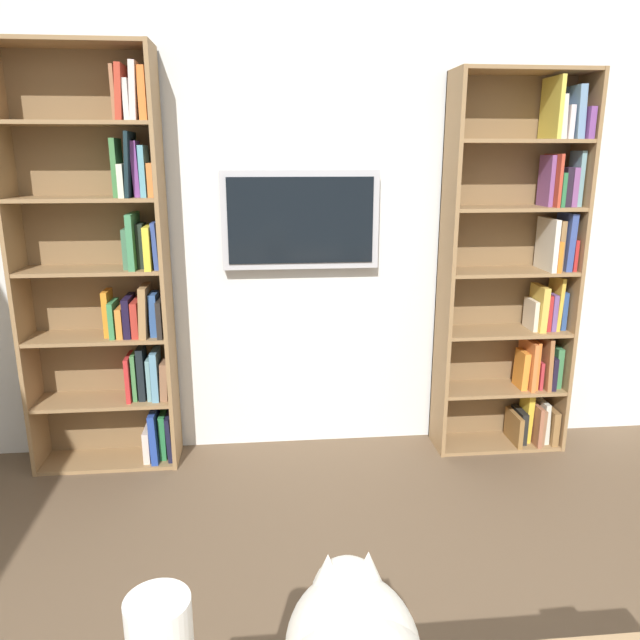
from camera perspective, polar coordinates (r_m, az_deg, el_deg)
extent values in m
cube|color=silver|center=(3.49, -1.42, 9.31)|extent=(4.52, 0.06, 2.70)
cube|color=#937047|center=(3.77, 22.46, 4.33)|extent=(0.02, 0.28, 2.14)
cube|color=#937047|center=(3.49, 11.71, 4.37)|extent=(0.02, 0.28, 2.14)
cube|color=brown|center=(3.74, 16.51, 4.77)|extent=(0.76, 0.01, 2.14)
cube|color=#937047|center=(3.95, 16.06, -10.93)|extent=(0.71, 0.27, 0.02)
cube|color=#937047|center=(3.81, 16.45, -6.14)|extent=(0.71, 0.27, 0.02)
cube|color=#937047|center=(3.69, 16.86, -1.02)|extent=(0.71, 0.27, 0.02)
cube|color=#937047|center=(3.62, 17.29, 4.37)|extent=(0.71, 0.27, 0.02)
cube|color=#937047|center=(3.57, 17.74, 9.94)|extent=(0.71, 0.27, 0.02)
cube|color=#937047|center=(3.56, 18.22, 15.61)|extent=(0.71, 0.27, 0.02)
cube|color=#937047|center=(3.58, 18.72, 21.26)|extent=(0.71, 0.27, 0.02)
cube|color=olive|center=(4.03, 20.54, -8.96)|extent=(0.04, 0.24, 0.21)
cube|color=beige|center=(3.99, 20.12, -8.84)|extent=(0.04, 0.14, 0.26)
cube|color=#8E6143|center=(3.99, 19.60, -9.02)|extent=(0.03, 0.21, 0.22)
cube|color=#9E5F43|center=(3.96, 19.34, -8.99)|extent=(0.02, 0.23, 0.25)
cube|color=gold|center=(3.95, 18.71, -8.45)|extent=(0.04, 0.13, 0.31)
cube|color=black|center=(3.96, 18.12, -9.29)|extent=(0.04, 0.18, 0.20)
cube|color=olive|center=(3.93, 17.69, -9.55)|extent=(0.03, 0.23, 0.19)
cube|color=#41844E|center=(3.90, 21.07, -3.99)|extent=(0.04, 0.16, 0.24)
cube|color=black|center=(3.88, 20.52, -4.39)|extent=(0.03, 0.21, 0.20)
cube|color=#9C653B|center=(3.84, 20.21, -3.65)|extent=(0.03, 0.20, 0.31)
cube|color=#B53139|center=(3.85, 19.61, -4.67)|extent=(0.02, 0.16, 0.17)
cube|color=orange|center=(3.82, 19.31, -3.86)|extent=(0.02, 0.15, 0.29)
cube|color=orange|center=(3.81, 18.82, -3.84)|extent=(0.02, 0.23, 0.29)
cube|color=orange|center=(3.80, 18.34, -4.38)|extent=(0.04, 0.14, 0.23)
cube|color=#2F4F8F|center=(3.81, 21.57, 0.92)|extent=(0.03, 0.13, 0.22)
cube|color=gold|center=(3.79, 21.14, 1.55)|extent=(0.03, 0.16, 0.31)
cube|color=#6E4E8E|center=(3.78, 20.69, 0.82)|extent=(0.03, 0.16, 0.21)
cube|color=#B12829|center=(3.75, 20.36, 0.73)|extent=(0.02, 0.13, 0.21)
cube|color=gold|center=(3.73, 19.78, 1.11)|extent=(0.04, 0.19, 0.26)
cube|color=beige|center=(3.74, 19.14, 0.52)|extent=(0.03, 0.16, 0.18)
cube|color=red|center=(3.73, 22.28, 5.75)|extent=(0.02, 0.18, 0.17)
cube|color=#374C92|center=(3.70, 21.94, 6.86)|extent=(0.04, 0.18, 0.32)
cube|color=#A07646|center=(3.70, 21.26, 6.59)|extent=(0.03, 0.15, 0.28)
cube|color=orange|center=(3.68, 20.82, 5.74)|extent=(0.02, 0.23, 0.17)
cube|color=silver|center=(3.66, 20.48, 6.67)|extent=(0.03, 0.23, 0.29)
cube|color=#709DA4|center=(3.70, 22.84, 12.10)|extent=(0.03, 0.14, 0.30)
cube|color=#824B85|center=(3.67, 22.35, 11.45)|extent=(0.03, 0.14, 0.21)
cube|color=#261B29|center=(3.66, 21.74, 11.50)|extent=(0.04, 0.17, 0.21)
cube|color=#2B6F40|center=(3.66, 21.09, 11.36)|extent=(0.02, 0.24, 0.18)
cube|color=#B83F2A|center=(3.63, 20.92, 12.12)|extent=(0.02, 0.21, 0.28)
cube|color=#834D8C|center=(3.63, 20.42, 12.12)|extent=(0.02, 0.16, 0.27)
cube|color=#774088|center=(3.69, 23.34, 16.54)|extent=(0.03, 0.23, 0.16)
cube|color=#6B8FB4|center=(3.67, 22.72, 17.47)|extent=(0.05, 0.18, 0.27)
cube|color=silver|center=(3.65, 22.07, 16.77)|extent=(0.03, 0.14, 0.17)
cube|color=silver|center=(3.65, 21.32, 17.26)|extent=(0.05, 0.16, 0.23)
cube|color=#DAC849|center=(3.62, 20.87, 18.04)|extent=(0.02, 0.23, 0.32)
cube|color=#937047|center=(3.36, -14.29, 4.67)|extent=(0.02, 0.28, 2.24)
cube|color=#937047|center=(3.56, -26.47, 4.09)|extent=(0.02, 0.28, 2.24)
cube|color=brown|center=(3.57, -20.02, 4.81)|extent=(0.78, 0.01, 2.24)
cube|color=#937047|center=(3.80, -18.96, -12.27)|extent=(0.74, 0.27, 0.02)
cube|color=#937047|center=(3.64, -19.46, -7.09)|extent=(0.74, 0.27, 0.02)
cube|color=#937047|center=(3.53, -19.99, -1.51)|extent=(0.74, 0.27, 0.02)
cube|color=#937047|center=(3.44, -20.55, 4.40)|extent=(0.74, 0.27, 0.02)
cube|color=#937047|center=(3.40, -21.14, 10.53)|extent=(0.74, 0.27, 0.02)
cube|color=#937047|center=(3.39, -21.76, 16.74)|extent=(0.74, 0.27, 0.02)
cube|color=#937047|center=(3.43, -22.42, 22.90)|extent=(0.74, 0.27, 0.02)
cube|color=black|center=(3.66, -13.83, -10.49)|extent=(0.03, 0.17, 0.26)
cube|color=#2B7F42|center=(3.67, -14.43, -10.41)|extent=(0.03, 0.12, 0.26)
cube|color=#244098|center=(3.67, -15.13, -10.21)|extent=(0.04, 0.23, 0.29)
cube|color=beige|center=(3.71, -15.72, -10.91)|extent=(0.04, 0.21, 0.18)
cube|color=#8E6244|center=(3.52, -14.32, -5.44)|extent=(0.05, 0.13, 0.22)
cube|color=#5E92AE|center=(3.52, -15.07, -4.89)|extent=(0.04, 0.17, 0.28)
cube|color=#6D9C9F|center=(3.54, -15.60, -5.22)|extent=(0.02, 0.14, 0.24)
cube|color=black|center=(3.54, -16.29, -4.73)|extent=(0.04, 0.14, 0.30)
cube|color=#438145|center=(3.55, -16.90, -5.03)|extent=(0.02, 0.12, 0.26)
cube|color=red|center=(3.56, -17.34, -5.08)|extent=(0.02, 0.19, 0.25)
cube|color=black|center=(3.41, -14.62, 0.29)|extent=(0.03, 0.21, 0.20)
cube|color=#345896|center=(3.42, -15.21, 0.58)|extent=(0.04, 0.15, 0.23)
cube|color=#9F7648|center=(3.41, -16.07, 0.86)|extent=(0.05, 0.20, 0.28)
cube|color=#AD2F25|center=(3.46, -16.71, 0.28)|extent=(0.04, 0.22, 0.19)
cube|color=black|center=(3.46, -17.39, 0.42)|extent=(0.04, 0.22, 0.21)
cube|color=orange|center=(3.45, -18.10, -0.12)|extent=(0.03, 0.15, 0.16)
cube|color=#388349|center=(3.46, -18.73, 0.14)|extent=(0.03, 0.17, 0.19)
cube|color=orange|center=(3.48, -19.22, 0.65)|extent=(0.03, 0.14, 0.25)
cube|color=#344B95|center=(3.35, -14.98, 6.85)|extent=(0.03, 0.21, 0.24)
cube|color=yellow|center=(3.34, -15.62, 6.62)|extent=(0.03, 0.24, 0.22)
cube|color=#202B22|center=(3.37, -16.32, 6.72)|extent=(0.04, 0.13, 0.23)
cube|color=#3E8253|center=(3.36, -17.02, 7.12)|extent=(0.03, 0.24, 0.29)
cube|color=#42714F|center=(3.39, -17.58, 6.45)|extent=(0.02, 0.17, 0.21)
cube|color=orange|center=(3.31, -15.46, 12.54)|extent=(0.03, 0.15, 0.17)
cube|color=#5A9BAB|center=(3.31, -16.12, 13.23)|extent=(0.03, 0.17, 0.25)
cube|color=#854091|center=(3.33, -16.77, 13.38)|extent=(0.04, 0.13, 0.28)
cube|color=#14252B|center=(3.32, -17.32, 13.72)|extent=(0.04, 0.23, 0.32)
cube|color=beige|center=(3.34, -17.82, 12.34)|extent=(0.03, 0.23, 0.17)
cube|color=#3E783E|center=(3.34, -18.46, 13.36)|extent=(0.03, 0.17, 0.29)
cube|color=orange|center=(3.32, -16.06, 19.62)|extent=(0.04, 0.21, 0.25)
cube|color=beige|center=(3.32, -16.82, 19.74)|extent=(0.04, 0.23, 0.27)
cube|color=silver|center=(3.32, -17.43, 19.01)|extent=(0.03, 0.20, 0.19)
cube|color=#B73825|center=(3.34, -18.00, 19.53)|extent=(0.04, 0.23, 0.26)
cube|color=#A16642|center=(3.35, -18.44, 19.42)|extent=(0.02, 0.23, 0.25)
cube|color=#B7B7BC|center=(3.41, -1.84, 9.34)|extent=(0.87, 0.06, 0.54)
cube|color=black|center=(3.37, -1.80, 9.28)|extent=(0.80, 0.01, 0.47)
sphere|color=silver|center=(1.14, 2.62, -24.23)|extent=(0.12, 0.12, 0.12)
cone|color=silver|center=(1.11, 4.53, -22.22)|extent=(0.06, 0.06, 0.07)
cone|color=silver|center=(1.11, 0.75, -22.50)|extent=(0.06, 0.06, 0.07)
cone|color=beige|center=(1.11, 4.58, -22.61)|extent=(0.03, 0.03, 0.05)
cone|color=beige|center=(1.10, 0.78, -22.89)|extent=(0.03, 0.03, 0.05)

